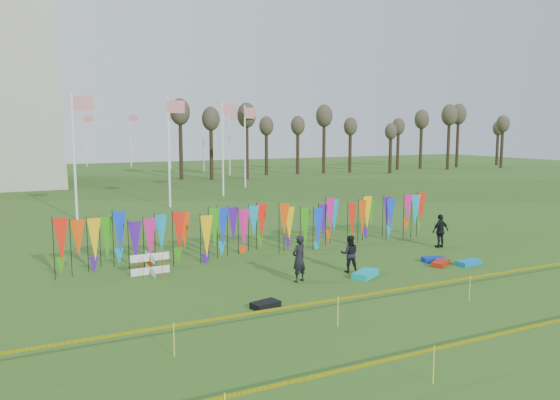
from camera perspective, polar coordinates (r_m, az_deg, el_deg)
name	(u,v)px	position (r m, az deg, el deg)	size (l,w,h in m)	color
ground	(349,294)	(19.41, 7.25, -9.73)	(160.00, 160.00, 0.00)	#305518
banner_row	(269,224)	(25.33, -1.14, -2.54)	(18.64, 0.64, 2.20)	black
caution_tape_near	(389,292)	(17.13, 11.30, -9.44)	(26.00, 0.02, 0.90)	yellow
caution_tape_far	(493,337)	(14.33, 21.38, -13.21)	(26.00, 0.02, 0.90)	yellow
tree_line	(369,125)	(72.94, 9.30, 7.71)	(53.92, 1.92, 7.84)	#332519
box_kite	(150,264)	(22.18, -13.40, -6.53)	(0.78, 0.78, 0.87)	red
person_left	(299,259)	(20.55, 1.99, -6.14)	(0.65, 0.47, 1.77)	black
person_mid	(350,254)	(22.10, 7.29, -5.59)	(0.73, 0.45, 1.50)	black
person_right	(440,231)	(27.49, 16.42, -3.12)	(0.96, 0.54, 1.63)	black
kite_bag_turquoise	(365,274)	(21.58, 8.92, -7.66)	(1.22, 0.61, 0.24)	#0CB6BD
kite_bag_blue	(434,259)	(24.66, 15.75, -5.99)	(0.95, 0.50, 0.20)	#0A2EAE
kite_bag_red	(441,263)	(24.08, 16.43, -6.35)	(1.07, 0.49, 0.20)	red
kite_bag_black	(265,305)	(17.83, -1.53, -10.89)	(0.90, 0.52, 0.21)	black
kite_bag_teal	(469,263)	(24.48, 19.10, -6.22)	(1.10, 0.52, 0.21)	#0E80C4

